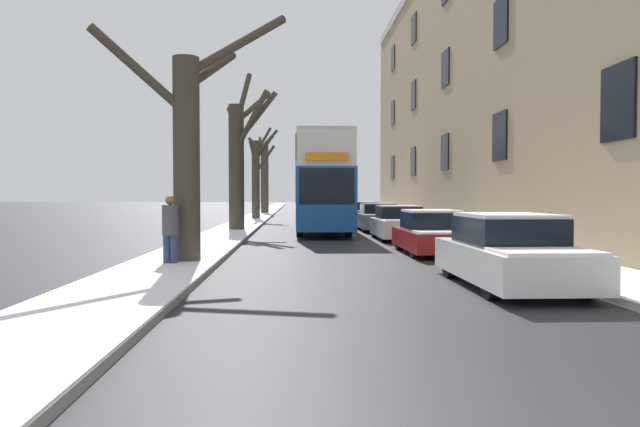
% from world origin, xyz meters
% --- Properties ---
extents(sidewalk_left, '(2.28, 130.00, 0.16)m').
position_xyz_m(sidewalk_left, '(-4.77, 53.00, 0.08)').
color(sidewalk_left, gray).
rests_on(sidewalk_left, ground).
extents(sidewalk_right, '(2.28, 130.00, 0.16)m').
position_xyz_m(sidewalk_right, '(4.77, 53.00, 0.08)').
color(sidewalk_right, gray).
rests_on(sidewalk_right, ground).
extents(terrace_facade_right, '(9.10, 43.85, 15.77)m').
position_xyz_m(terrace_facade_right, '(10.41, 25.32, 7.89)').
color(terrace_facade_right, tan).
rests_on(terrace_facade_right, ground).
extents(bare_tree_left_0, '(4.74, 2.79, 6.81)m').
position_xyz_m(bare_tree_left_0, '(-4.39, 11.44, 3.09)').
color(bare_tree_left_0, '#423A30').
rests_on(bare_tree_left_0, ground).
extents(bare_tree_left_1, '(2.76, 3.30, 8.03)m').
position_xyz_m(bare_tree_left_1, '(-4.43, 24.90, 3.73)').
color(bare_tree_left_1, '#423A30').
rests_on(bare_tree_left_1, ground).
extents(bare_tree_left_2, '(2.00, 3.84, 6.88)m').
position_xyz_m(bare_tree_left_2, '(-4.43, 38.31, 3.38)').
color(bare_tree_left_2, '#423A30').
rests_on(bare_tree_left_2, ground).
extents(bare_tree_left_3, '(1.88, 3.29, 7.54)m').
position_xyz_m(bare_tree_left_3, '(-4.63, 51.82, 3.63)').
color(bare_tree_left_3, '#423A30').
rests_on(bare_tree_left_3, ground).
extents(double_decker_bus, '(2.48, 11.04, 4.58)m').
position_xyz_m(double_decker_bus, '(-0.42, 24.89, 2.58)').
color(double_decker_bus, '#194C99').
rests_on(double_decker_bus, ground).
extents(parked_car_0, '(1.89, 4.37, 1.45)m').
position_xyz_m(parked_car_0, '(2.53, 7.79, 0.67)').
color(parked_car_0, silver).
rests_on(parked_car_0, ground).
extents(parked_car_1, '(1.80, 4.06, 1.36)m').
position_xyz_m(parked_car_1, '(2.53, 14.18, 0.63)').
color(parked_car_1, maroon).
rests_on(parked_car_1, ground).
extents(parked_car_2, '(1.87, 4.01, 1.41)m').
position_xyz_m(parked_car_2, '(2.53, 19.80, 0.66)').
color(parked_car_2, silver).
rests_on(parked_car_2, ground).
extents(parked_car_3, '(1.88, 3.97, 1.42)m').
position_xyz_m(parked_car_3, '(2.53, 25.52, 0.66)').
color(parked_car_3, slate).
rests_on(parked_car_3, ground).
extents(parked_car_4, '(1.90, 4.51, 1.45)m').
position_xyz_m(parked_car_4, '(2.53, 31.49, 0.68)').
color(parked_car_4, maroon).
rests_on(parked_car_4, ground).
extents(pedestrian_left_sidewalk, '(0.39, 0.39, 1.81)m').
position_xyz_m(pedestrian_left_sidewalk, '(-4.73, 10.77, 0.99)').
color(pedestrian_left_sidewalk, navy).
rests_on(pedestrian_left_sidewalk, ground).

